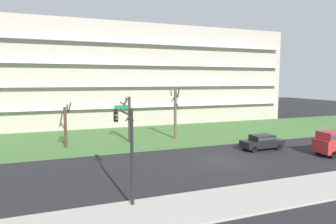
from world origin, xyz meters
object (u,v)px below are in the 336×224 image
at_px(tree_far_left, 65,125).
at_px(tree_left, 129,117).
at_px(sedan_black_near_left, 262,141).
at_px(tree_center, 175,111).
at_px(traffic_signal_mast, 125,134).

height_order(tree_far_left, tree_left, tree_left).
relative_size(tree_far_left, sedan_black_near_left, 1.12).
bearing_deg(tree_far_left, sedan_black_near_left, -22.50).
distance_m(tree_far_left, sedan_black_near_left, 20.82).
height_order(tree_far_left, sedan_black_near_left, tree_far_left).
bearing_deg(tree_center, traffic_signal_mast, -121.59).
relative_size(tree_center, traffic_signal_mast, 1.15).
xyz_separation_m(tree_far_left, tree_center, (12.83, 0.55, 0.98)).
distance_m(tree_center, sedan_black_near_left, 10.91).
xyz_separation_m(tree_far_left, traffic_signal_mast, (3.13, -15.23, 1.42)).
bearing_deg(traffic_signal_mast, tree_far_left, 101.60).
bearing_deg(sedan_black_near_left, tree_center, -52.99).
distance_m(tree_far_left, traffic_signal_mast, 15.62).
distance_m(tree_far_left, tree_left, 7.03).
bearing_deg(tree_center, tree_left, -178.62).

